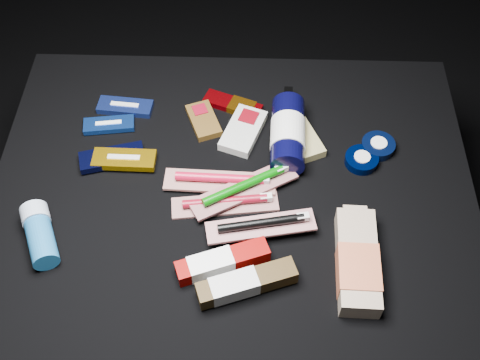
{
  "coord_description": "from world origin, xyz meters",
  "views": [
    {
      "loc": [
        0.04,
        -0.7,
        1.39
      ],
      "look_at": [
        0.01,
        0.01,
        0.42
      ],
      "focal_mm": 45.0,
      "sensor_mm": 36.0,
      "label": 1
    }
  ],
  "objects_px": {
    "lotion_bottle": "(288,134)",
    "deodorant_stick": "(40,234)",
    "bodywash_bottle": "(357,263)",
    "toothpaste_carton_red": "(219,262)"
  },
  "relations": [
    {
      "from": "lotion_bottle",
      "to": "deodorant_stick",
      "type": "xyz_separation_m",
      "value": [
        -0.47,
        -0.25,
        -0.01
      ]
    },
    {
      "from": "deodorant_stick",
      "to": "toothpaste_carton_red",
      "type": "bearing_deg",
      "value": -31.37
    },
    {
      "from": "bodywash_bottle",
      "to": "toothpaste_carton_red",
      "type": "xyz_separation_m",
      "value": [
        -0.25,
        -0.0,
        -0.01
      ]
    },
    {
      "from": "lotion_bottle",
      "to": "bodywash_bottle",
      "type": "relative_size",
      "value": 1.05
    },
    {
      "from": "lotion_bottle",
      "to": "deodorant_stick",
      "type": "height_order",
      "value": "lotion_bottle"
    },
    {
      "from": "lotion_bottle",
      "to": "toothpaste_carton_red",
      "type": "height_order",
      "value": "lotion_bottle"
    },
    {
      "from": "bodywash_bottle",
      "to": "deodorant_stick",
      "type": "bearing_deg",
      "value": 177.57
    },
    {
      "from": "bodywash_bottle",
      "to": "deodorant_stick",
      "type": "distance_m",
      "value": 0.59
    },
    {
      "from": "lotion_bottle",
      "to": "deodorant_stick",
      "type": "bearing_deg",
      "value": -149.96
    },
    {
      "from": "deodorant_stick",
      "to": "toothpaste_carton_red",
      "type": "distance_m",
      "value": 0.34
    }
  ]
}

